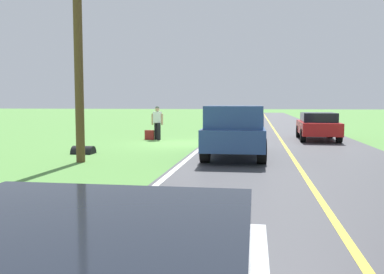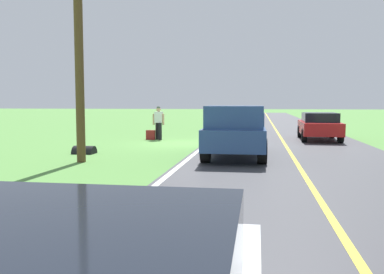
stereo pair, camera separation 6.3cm
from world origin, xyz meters
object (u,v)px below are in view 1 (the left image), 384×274
Objects in this scene: utility_pole_roadside at (78,35)px; hitchhiker_walking at (158,121)px; suitcase_carried at (149,135)px; sedan_near_oncoming at (318,125)px; pickup_truck_passing at (235,130)px.

hitchhiker_walking is at bearing -93.84° from utility_pole_roadside.
sedan_near_oncoming is (-8.62, -1.16, 0.51)m from suitcase_carried.
pickup_truck_passing is 0.67× the size of utility_pole_roadside.
pickup_truck_passing is 1.22× the size of sedan_near_oncoming.
pickup_truck_passing reaches higher than suitcase_carried.
sedan_near_oncoming is at bearing -172.45° from hitchhiker_walking.
hitchhiker_walking is 0.85m from suitcase_carried.
suitcase_carried is 9.06m from utility_pole_roadside.
sedan_near_oncoming is 13.24m from utility_pole_roadside.
suitcase_carried is 0.11× the size of sedan_near_oncoming.
hitchhiker_walking is at bearing -55.52° from pickup_truck_passing.
hitchhiker_walking reaches higher than suitcase_carried.
suitcase_carried is 7.86m from pickup_truck_passing.
hitchhiker_walking is 8.85m from utility_pole_roadside.
hitchhiker_walking is 0.39× the size of sedan_near_oncoming.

